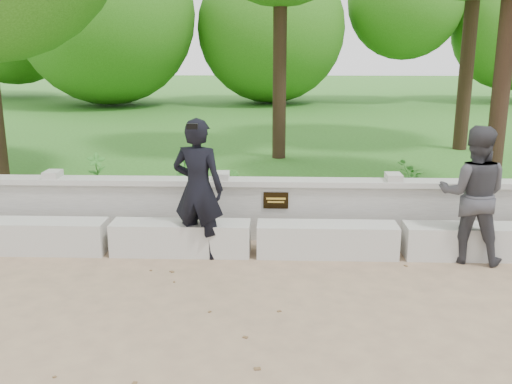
{
  "coord_description": "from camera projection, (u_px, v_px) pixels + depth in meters",
  "views": [
    {
      "loc": [
        0.31,
        -5.49,
        2.79
      ],
      "look_at": [
        0.03,
        1.95,
        0.87
      ],
      "focal_mm": 40.0,
      "sensor_mm": 36.0,
      "label": 1
    }
  ],
  "objects": [
    {
      "name": "parapet_wall",
      "position": [
        256.0,
        208.0,
        8.42
      ],
      "size": [
        12.5,
        0.35,
        0.9
      ],
      "color": "beige",
      "rests_on": "ground"
    },
    {
      "name": "shrub_d",
      "position": [
        185.0,
        170.0,
        10.55
      ],
      "size": [
        0.36,
        0.39,
        0.6
      ],
      "primitive_type": "imported",
      "rotation": [
        0.0,
        0.0,
        4.89
      ],
      "color": "#3A862D",
      "rests_on": "lawn"
    },
    {
      "name": "visitor_left",
      "position": [
        473.0,
        195.0,
        7.43
      ],
      "size": [
        1.04,
        0.9,
        1.81
      ],
      "color": "#38373C",
      "rests_on": "ground"
    },
    {
      "name": "shrub_a",
      "position": [
        97.0,
        170.0,
        10.52
      ],
      "size": [
        0.39,
        0.32,
        0.63
      ],
      "primitive_type": "imported",
      "rotation": [
        0.0,
        0.0,
        0.32
      ],
      "color": "#3A862D",
      "rests_on": "lawn"
    },
    {
      "name": "concrete_bench",
      "position": [
        254.0,
        239.0,
        7.8
      ],
      "size": [
        11.9,
        0.45,
        0.45
      ],
      "color": "beige",
      "rests_on": "ground"
    },
    {
      "name": "ground",
      "position": [
        246.0,
        318.0,
        6.02
      ],
      "size": [
        80.0,
        80.0,
        0.0
      ],
      "primitive_type": "plane",
      "color": "#9F8261",
      "rests_on": "ground"
    },
    {
      "name": "shrub_b",
      "position": [
        232.0,
        186.0,
        9.57
      ],
      "size": [
        0.34,
        0.36,
        0.51
      ],
      "primitive_type": "imported",
      "rotation": [
        0.0,
        0.0,
        2.12
      ],
      "color": "#3A862D",
      "rests_on": "lawn"
    },
    {
      "name": "man_main",
      "position": [
        198.0,
        189.0,
        7.55
      ],
      "size": [
        0.78,
        0.7,
        1.89
      ],
      "color": "black",
      "rests_on": "ground"
    },
    {
      "name": "lawn",
      "position": [
        268.0,
        126.0,
        19.54
      ],
      "size": [
        40.0,
        22.0,
        0.25
      ],
      "primitive_type": "cube",
      "color": "#32571D",
      "rests_on": "ground"
    },
    {
      "name": "shrub_c",
      "position": [
        411.0,
        177.0,
        10.09
      ],
      "size": [
        0.66,
        0.67,
        0.57
      ],
      "primitive_type": "imported",
      "rotation": [
        0.0,
        0.0,
        4.02
      ],
      "color": "#3A862D",
      "rests_on": "lawn"
    }
  ]
}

